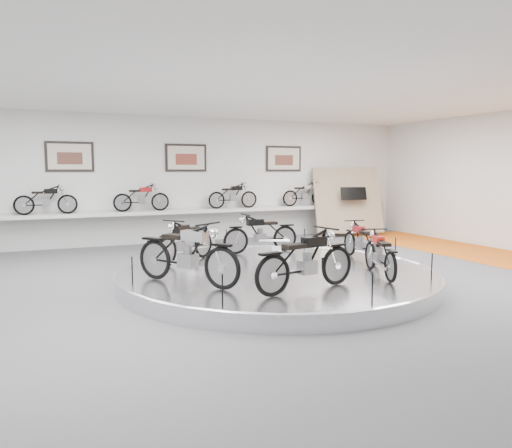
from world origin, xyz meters
name	(u,v)px	position (x,y,z in m)	size (l,w,h in m)	color
floor	(285,287)	(0.00, 0.00, 0.00)	(16.00, 16.00, 0.00)	#4E4E50
ceiling	(286,81)	(0.00, 0.00, 4.00)	(16.00, 16.00, 0.00)	white
wall_back	(186,180)	(0.00, 7.00, 2.00)	(16.00, 16.00, 0.00)	silver
dado_band	(187,224)	(0.00, 6.98, 0.55)	(15.68, 0.04, 1.10)	#BCBCBA
display_platform	(278,277)	(0.00, 0.30, 0.15)	(6.40, 6.40, 0.30)	silver
platform_rim	(278,271)	(0.00, 0.30, 0.27)	(6.40, 6.40, 0.10)	#B2B2BA
shelf	(189,211)	(0.00, 6.70, 1.00)	(11.00, 0.55, 0.10)	silver
poster_left	(70,157)	(-3.50, 6.96, 2.70)	(1.35, 0.06, 0.88)	beige
poster_center	(186,158)	(0.00, 6.96, 2.70)	(1.35, 0.06, 0.88)	beige
poster_right	(284,159)	(3.50, 6.96, 2.70)	(1.35, 0.06, 0.88)	beige
display_panel	(348,200)	(5.60, 6.10, 1.25)	(2.40, 0.12, 2.40)	#9C8366
shelf_bike_a	(46,202)	(-4.20, 6.70, 1.42)	(1.22, 0.42, 0.73)	black
shelf_bike_b	(142,199)	(-1.50, 6.70, 1.42)	(1.22, 0.42, 0.73)	maroon
shelf_bike_c	(233,197)	(1.50, 6.70, 1.42)	(1.22, 0.42, 0.73)	black
shelf_bike_d	(305,196)	(4.20, 6.70, 1.42)	(1.22, 0.42, 0.73)	#A3A3A8
bike_a	(361,241)	(2.19, 0.51, 0.74)	(1.49, 0.52, 0.87)	maroon
bike_b	(261,233)	(0.54, 2.33, 0.78)	(1.65, 0.58, 0.97)	black
bike_c	(186,240)	(-1.49, 1.83, 0.79)	(1.65, 0.58, 0.97)	black
bike_d	(187,253)	(-2.05, -0.23, 0.86)	(1.92, 0.68, 1.13)	#A3A3A8
bike_e	(306,260)	(-0.35, -1.48, 0.83)	(1.79, 0.63, 1.05)	black
bike_f	(380,253)	(1.52, -1.02, 0.74)	(1.49, 0.53, 0.88)	red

